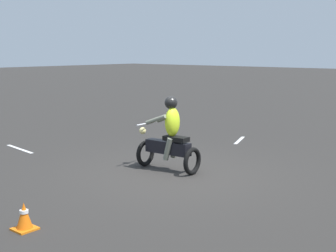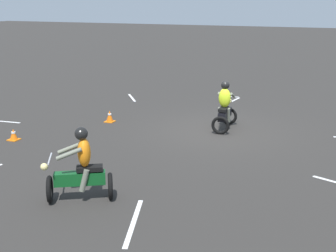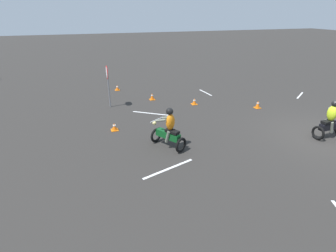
% 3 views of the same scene
% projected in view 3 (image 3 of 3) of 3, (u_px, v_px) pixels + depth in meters
% --- Properties ---
extents(ground_plane, '(120.00, 120.00, 0.00)m').
position_uv_depth(ground_plane, '(319.00, 136.00, 11.33)').
color(ground_plane, '#2D2B28').
extents(motorcycle_rider_foreground, '(0.73, 1.53, 1.66)m').
position_uv_depth(motorcycle_rider_foreground, '(331.00, 121.00, 10.95)').
color(motorcycle_rider_foreground, black).
rests_on(motorcycle_rider_foreground, ground).
extents(motorcycle_rider_background, '(1.51, 1.23, 1.66)m').
position_uv_depth(motorcycle_rider_background, '(169.00, 130.00, 10.13)').
color(motorcycle_rider_background, black).
rests_on(motorcycle_rider_background, ground).
extents(stop_sign, '(0.70, 0.08, 2.30)m').
position_uv_depth(stop_sign, '(108.00, 78.00, 14.10)').
color(stop_sign, slate).
rests_on(stop_sign, ground).
extents(traffic_cone_near_left, '(0.32, 0.32, 0.36)m').
position_uv_depth(traffic_cone_near_left, '(194.00, 102.00, 15.08)').
color(traffic_cone_near_left, orange).
rests_on(traffic_cone_near_left, ground).
extents(traffic_cone_near_right, '(0.32, 0.32, 0.42)m').
position_uv_depth(traffic_cone_near_right, '(152.00, 97.00, 15.86)').
color(traffic_cone_near_right, orange).
rests_on(traffic_cone_near_right, ground).
extents(traffic_cone_mid_center, '(0.32, 0.32, 0.42)m').
position_uv_depth(traffic_cone_mid_center, '(258.00, 105.00, 14.51)').
color(traffic_cone_mid_center, orange).
rests_on(traffic_cone_mid_center, ground).
extents(traffic_cone_mid_left, '(0.32, 0.32, 0.35)m').
position_uv_depth(traffic_cone_mid_left, '(114.00, 127.00, 11.80)').
color(traffic_cone_mid_left, orange).
rests_on(traffic_cone_mid_left, ground).
extents(traffic_cone_far_right, '(0.32, 0.32, 0.36)m').
position_uv_depth(traffic_cone_far_right, '(117.00, 88.00, 17.77)').
color(traffic_cone_far_right, orange).
rests_on(traffic_cone_far_right, ground).
extents(lane_stripe_e, '(1.52, 0.23, 0.01)m').
position_uv_depth(lane_stripe_e, '(206.00, 93.00, 17.34)').
color(lane_stripe_e, silver).
rests_on(lane_stripe_e, ground).
extents(lane_stripe_ne, '(1.26, 1.75, 0.01)m').
position_uv_depth(lane_stripe_ne, '(151.00, 113.00, 13.82)').
color(lane_stripe_ne, silver).
rests_on(lane_stripe_ne, ground).
extents(lane_stripe_n, '(0.72, 2.00, 0.01)m').
position_uv_depth(lane_stripe_n, '(169.00, 169.00, 8.98)').
color(lane_stripe_n, silver).
rests_on(lane_stripe_n, ground).
extents(lane_stripe_se, '(1.04, 1.39, 0.01)m').
position_uv_depth(lane_stripe_se, '(300.00, 95.00, 16.76)').
color(lane_stripe_se, silver).
rests_on(lane_stripe_se, ground).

